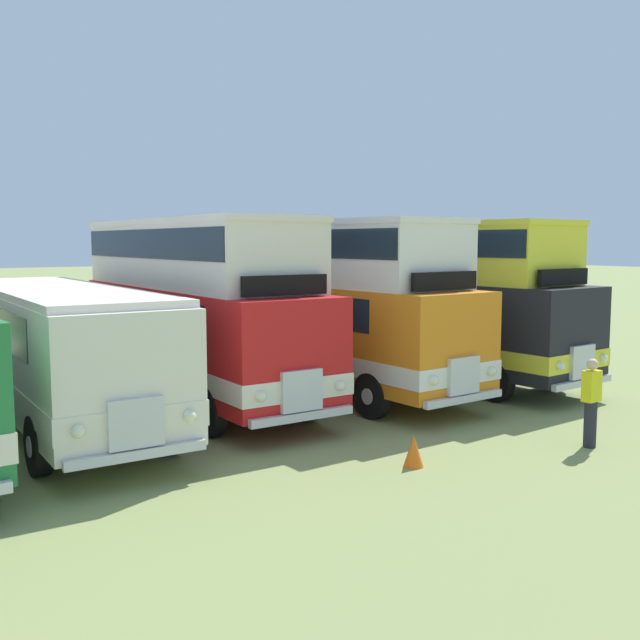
# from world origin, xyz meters

# --- Properties ---
(ground_plane) EXTENTS (200.00, 200.00, 0.00)m
(ground_plane) POSITION_xyz_m (0.00, 0.00, 0.00)
(ground_plane) COLOR #8C9956
(bus_second_in_row) EXTENTS (3.08, 10.27, 2.99)m
(bus_second_in_row) POSITION_xyz_m (-3.48, 0.11, 1.75)
(bus_second_in_row) COLOR silver
(bus_second_in_row) RESTS_ON ground
(bus_third_in_row) EXTENTS (2.94, 9.78, 4.49)m
(bus_third_in_row) POSITION_xyz_m (0.00, 0.50, 2.47)
(bus_third_in_row) COLOR red
(bus_third_in_row) RESTS_ON ground
(bus_fourth_in_row) EXTENTS (2.65, 10.98, 4.49)m
(bus_fourth_in_row) POSITION_xyz_m (3.48, 0.41, 2.47)
(bus_fourth_in_row) COLOR orange
(bus_fourth_in_row) RESTS_ON ground
(bus_fifth_in_row) EXTENTS (2.86, 11.39, 4.49)m
(bus_fifth_in_row) POSITION_xyz_m (6.95, 0.15, 2.48)
(bus_fifth_in_row) COLOR black
(bus_fifth_in_row) RESTS_ON ground
(cone_mid_row) EXTENTS (0.36, 0.36, 0.57)m
(cone_mid_row) POSITION_xyz_m (0.67, -6.63, 0.28)
(cone_mid_row) COLOR orange
(cone_mid_row) RESTS_ON ground
(marshal_person) EXTENTS (0.36, 0.24, 1.73)m
(marshal_person) POSITION_xyz_m (4.27, -7.73, 0.89)
(marshal_person) COLOR #23232D
(marshal_person) RESTS_ON ground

